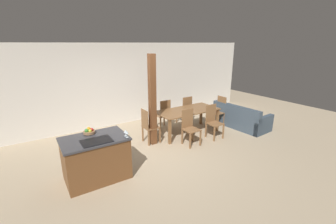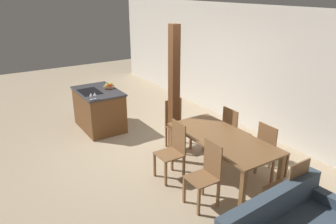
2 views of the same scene
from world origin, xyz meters
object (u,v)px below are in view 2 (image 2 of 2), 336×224
(wine_glass_middle, at_px, (95,94))
(fruit_bowl, at_px, (109,86))
(dining_chair_near_left, at_px, (173,150))
(timber_post, at_px, (174,91))
(dining_table, at_px, (222,142))
(wine_glass_near, at_px, (91,95))
(dining_chair_near_right, at_px, (206,173))
(dining_chair_far_left, at_px, (233,132))
(dining_chair_foot_end, at_px, (289,190))
(kitchen_island, at_px, (99,109))
(dining_chair_far_right, at_px, (270,150))
(dining_chair_head_end, at_px, (176,123))

(wine_glass_middle, bearing_deg, fruit_bowl, 136.56)
(dining_chair_near_left, height_order, timber_post, timber_post)
(fruit_bowl, height_order, dining_table, fruit_bowl)
(wine_glass_near, distance_m, dining_chair_near_left, 2.21)
(dining_table, bearing_deg, dining_chair_near_right, -57.24)
(dining_chair_near_right, height_order, dining_chair_far_left, same)
(dining_chair_near_left, distance_m, dining_chair_foot_end, 1.90)
(kitchen_island, height_order, dining_chair_far_right, dining_chair_far_right)
(fruit_bowl, relative_size, dining_chair_near_left, 0.25)
(dining_table, bearing_deg, dining_chair_near_left, -122.76)
(kitchen_island, xyz_separation_m, dining_chair_far_left, (2.62, 1.62, 0.05))
(wine_glass_near, bearing_deg, dining_chair_near_right, 11.93)
(wine_glass_near, distance_m, dining_chair_foot_end, 4.09)
(dining_table, bearing_deg, fruit_bowl, -167.65)
(dining_table, distance_m, dining_chair_head_end, 1.35)
(dining_chair_far_left, xyz_separation_m, dining_chair_foot_end, (1.78, -0.67, 0.00))
(wine_glass_near, height_order, dining_chair_foot_end, wine_glass_near)
(wine_glass_middle, relative_size, dining_chair_near_left, 0.14)
(dining_chair_far_right, bearing_deg, kitchen_island, 24.91)
(kitchen_island, height_order, dining_chair_near_left, dining_chair_near_left)
(dining_chair_head_end, distance_m, timber_post, 0.73)
(fruit_bowl, bearing_deg, dining_chair_near_right, -0.04)
(dining_chair_near_left, relative_size, dining_chair_head_end, 1.00)
(wine_glass_middle, distance_m, dining_chair_near_left, 2.19)
(wine_glass_near, relative_size, dining_chair_near_right, 0.14)
(dining_chair_far_right, bearing_deg, wine_glass_middle, 32.78)
(dining_chair_head_end, bearing_deg, dining_table, -90.00)
(kitchen_island, height_order, wine_glass_near, wine_glass_near)
(dining_chair_near_right, bearing_deg, dining_chair_near_left, 180.00)
(wine_glass_near, xyz_separation_m, dining_chair_near_right, (2.93, 0.62, -0.50))
(dining_chair_near_right, distance_m, dining_chair_head_end, 1.90)
(dining_chair_far_right, bearing_deg, timber_post, 24.80)
(dining_chair_far_right, xyz_separation_m, dining_chair_foot_end, (0.91, -0.67, 0.00))
(fruit_bowl, bearing_deg, timber_post, 17.27)
(kitchen_island, bearing_deg, fruit_bowl, 93.41)
(kitchen_island, xyz_separation_m, dining_chair_head_end, (1.71, 0.95, 0.05))
(dining_chair_far_right, bearing_deg, dining_table, 57.24)
(dining_table, bearing_deg, wine_glass_near, -152.62)
(dining_chair_near_left, bearing_deg, kitchen_island, -174.09)
(dining_chair_near_right, relative_size, dining_chair_far_right, 1.00)
(dining_table, relative_size, dining_chair_near_left, 1.98)
(dining_chair_far_right, bearing_deg, dining_chair_far_left, 0.00)
(dining_chair_far_left, distance_m, timber_post, 1.35)
(dining_chair_far_right, bearing_deg, wine_glass_near, 33.87)
(wine_glass_near, distance_m, dining_chair_far_right, 3.57)
(wine_glass_near, xyz_separation_m, dining_chair_far_right, (2.93, 1.97, -0.50))
(wine_glass_near, height_order, dining_chair_head_end, wine_glass_near)
(dining_chair_head_end, height_order, timber_post, timber_post)
(dining_chair_near_left, relative_size, dining_chair_near_right, 1.00)
(kitchen_island, relative_size, dining_chair_head_end, 1.29)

